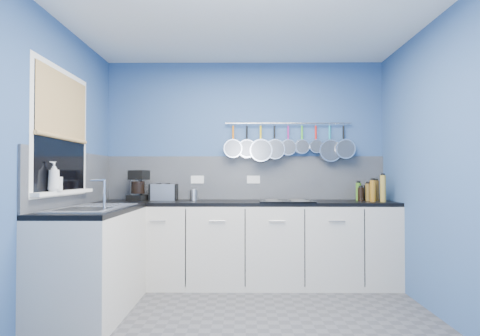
{
  "coord_description": "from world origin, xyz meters",
  "views": [
    {
      "loc": [
        -0.02,
        -2.97,
        1.18
      ],
      "look_at": [
        -0.05,
        0.75,
        1.25
      ],
      "focal_mm": 28.75,
      "sensor_mm": 36.0,
      "label": 1
    }
  ],
  "objects_px": {
    "canister": "(194,195)",
    "toaster": "(164,192)",
    "soap_bottle_b": "(55,181)",
    "soap_bottle_a": "(54,176)",
    "coffee_maker": "(138,185)",
    "hob": "(286,201)",
    "paper_towel": "(136,190)"
  },
  "relations": [
    {
      "from": "soap_bottle_a",
      "to": "hob",
      "type": "distance_m",
      "value": 2.25
    },
    {
      "from": "coffee_maker",
      "to": "paper_towel",
      "type": "bearing_deg",
      "value": 162.49
    },
    {
      "from": "soap_bottle_a",
      "to": "paper_towel",
      "type": "bearing_deg",
      "value": 75.66
    },
    {
      "from": "toaster",
      "to": "canister",
      "type": "height_order",
      "value": "toaster"
    },
    {
      "from": "soap_bottle_a",
      "to": "soap_bottle_b",
      "type": "bearing_deg",
      "value": 90.0
    },
    {
      "from": "soap_bottle_a",
      "to": "toaster",
      "type": "xyz_separation_m",
      "value": [
        0.62,
        1.25,
        -0.18
      ]
    },
    {
      "from": "soap_bottle_b",
      "to": "toaster",
      "type": "bearing_deg",
      "value": 63.11
    },
    {
      "from": "canister",
      "to": "hob",
      "type": "bearing_deg",
      "value": -8.98
    },
    {
      "from": "soap_bottle_b",
      "to": "soap_bottle_a",
      "type": "bearing_deg",
      "value": -90.0
    },
    {
      "from": "soap_bottle_a",
      "to": "soap_bottle_b",
      "type": "distance_m",
      "value": 0.04
    },
    {
      "from": "soap_bottle_b",
      "to": "canister",
      "type": "height_order",
      "value": "soap_bottle_b"
    },
    {
      "from": "coffee_maker",
      "to": "canister",
      "type": "relative_size",
      "value": 2.74
    },
    {
      "from": "soap_bottle_a",
      "to": "soap_bottle_b",
      "type": "xyz_separation_m",
      "value": [
        0.0,
        0.02,
        -0.03
      ]
    },
    {
      "from": "hob",
      "to": "coffee_maker",
      "type": "bearing_deg",
      "value": 175.33
    },
    {
      "from": "toaster",
      "to": "canister",
      "type": "distance_m",
      "value": 0.34
    },
    {
      "from": "soap_bottle_b",
      "to": "canister",
      "type": "relative_size",
      "value": 1.4
    },
    {
      "from": "toaster",
      "to": "hob",
      "type": "xyz_separation_m",
      "value": [
        1.35,
        -0.18,
        -0.08
      ]
    },
    {
      "from": "soap_bottle_a",
      "to": "hob",
      "type": "height_order",
      "value": "soap_bottle_a"
    },
    {
      "from": "canister",
      "to": "coffee_maker",
      "type": "bearing_deg",
      "value": -177.5
    },
    {
      "from": "canister",
      "to": "soap_bottle_a",
      "type": "bearing_deg",
      "value": -128.17
    },
    {
      "from": "soap_bottle_b",
      "to": "hob",
      "type": "xyz_separation_m",
      "value": [
        1.96,
        1.04,
        -0.23
      ]
    },
    {
      "from": "coffee_maker",
      "to": "toaster",
      "type": "xyz_separation_m",
      "value": [
        0.27,
        0.05,
        -0.08
      ]
    },
    {
      "from": "canister",
      "to": "toaster",
      "type": "bearing_deg",
      "value": 176.06
    },
    {
      "from": "soap_bottle_b",
      "to": "hob",
      "type": "bearing_deg",
      "value": 27.87
    },
    {
      "from": "paper_towel",
      "to": "toaster",
      "type": "height_order",
      "value": "paper_towel"
    },
    {
      "from": "coffee_maker",
      "to": "canister",
      "type": "height_order",
      "value": "coffee_maker"
    },
    {
      "from": "soap_bottle_b",
      "to": "paper_towel",
      "type": "relative_size",
      "value": 0.72
    },
    {
      "from": "paper_towel",
      "to": "canister",
      "type": "height_order",
      "value": "paper_towel"
    },
    {
      "from": "soap_bottle_a",
      "to": "paper_towel",
      "type": "height_order",
      "value": "soap_bottle_a"
    },
    {
      "from": "soap_bottle_b",
      "to": "hob",
      "type": "height_order",
      "value": "soap_bottle_b"
    },
    {
      "from": "paper_towel",
      "to": "toaster",
      "type": "distance_m",
      "value": 0.31
    },
    {
      "from": "soap_bottle_a",
      "to": "coffee_maker",
      "type": "bearing_deg",
      "value": 73.69
    }
  ]
}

